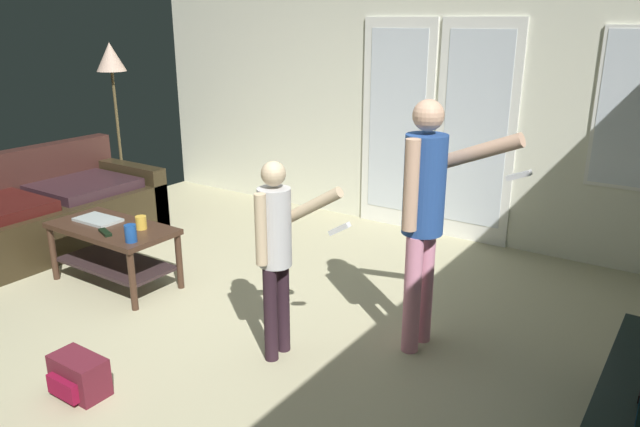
{
  "coord_description": "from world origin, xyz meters",
  "views": [
    {
      "loc": [
        2.68,
        -2.51,
        2.0
      ],
      "look_at": [
        0.77,
        0.31,
        0.89
      ],
      "focal_mm": 33.59,
      "sensor_mm": 36.0,
      "label": 1
    }
  ],
  "objects_px": {
    "person_child": "(277,243)",
    "floor_lamp": "(112,68)",
    "cup_by_laptop": "(141,223)",
    "backpack": "(78,376)",
    "laptop_closed": "(98,220)",
    "tv_remote_black": "(105,232)",
    "coffee_table": "(113,242)",
    "cup_near_edge": "(131,233)",
    "person_adult": "(426,205)",
    "leather_couch": "(38,216)"
  },
  "relations": [
    {
      "from": "coffee_table",
      "to": "person_child",
      "type": "xyz_separation_m",
      "value": [
        1.71,
        -0.12,
        0.39
      ]
    },
    {
      "from": "cup_near_edge",
      "to": "leather_couch",
      "type": "bearing_deg",
      "value": 170.65
    },
    {
      "from": "person_adult",
      "to": "backpack",
      "type": "bearing_deg",
      "value": -131.26
    },
    {
      "from": "leather_couch",
      "to": "backpack",
      "type": "height_order",
      "value": "leather_couch"
    },
    {
      "from": "floor_lamp",
      "to": "backpack",
      "type": "bearing_deg",
      "value": -42.68
    },
    {
      "from": "leather_couch",
      "to": "tv_remote_black",
      "type": "relative_size",
      "value": 12.47
    },
    {
      "from": "person_adult",
      "to": "tv_remote_black",
      "type": "distance_m",
      "value": 2.39
    },
    {
      "from": "person_adult",
      "to": "person_child",
      "type": "bearing_deg",
      "value": -138.64
    },
    {
      "from": "leather_couch",
      "to": "person_child",
      "type": "bearing_deg",
      "value": -4.88
    },
    {
      "from": "person_adult",
      "to": "cup_near_edge",
      "type": "xyz_separation_m",
      "value": [
        -1.98,
        -0.61,
        -0.4
      ]
    },
    {
      "from": "coffee_table",
      "to": "tv_remote_black",
      "type": "distance_m",
      "value": 0.23
    },
    {
      "from": "laptop_closed",
      "to": "cup_by_laptop",
      "type": "xyz_separation_m",
      "value": [
        0.43,
        0.07,
        0.04
      ]
    },
    {
      "from": "tv_remote_black",
      "to": "person_adult",
      "type": "bearing_deg",
      "value": 34.37
    },
    {
      "from": "leather_couch",
      "to": "person_child",
      "type": "distance_m",
      "value": 2.99
    },
    {
      "from": "floor_lamp",
      "to": "backpack",
      "type": "xyz_separation_m",
      "value": [
        2.63,
        -2.43,
        -1.4
      ]
    },
    {
      "from": "person_child",
      "to": "cup_by_laptop",
      "type": "height_order",
      "value": "person_child"
    },
    {
      "from": "cup_near_edge",
      "to": "tv_remote_black",
      "type": "xyz_separation_m",
      "value": [
        -0.3,
        0.0,
        -0.05
      ]
    },
    {
      "from": "leather_couch",
      "to": "tv_remote_black",
      "type": "xyz_separation_m",
      "value": [
        1.34,
        -0.27,
        0.2
      ]
    },
    {
      "from": "leather_couch",
      "to": "coffee_table",
      "type": "distance_m",
      "value": 1.24
    },
    {
      "from": "person_child",
      "to": "floor_lamp",
      "type": "relative_size",
      "value": 0.7
    },
    {
      "from": "cup_by_laptop",
      "to": "backpack",
      "type": "bearing_deg",
      "value": -55.52
    },
    {
      "from": "person_child",
      "to": "coffee_table",
      "type": "bearing_deg",
      "value": 175.93
    },
    {
      "from": "person_child",
      "to": "leather_couch",
      "type": "bearing_deg",
      "value": 175.12
    },
    {
      "from": "laptop_closed",
      "to": "cup_near_edge",
      "type": "relative_size",
      "value": 2.82
    },
    {
      "from": "floor_lamp",
      "to": "laptop_closed",
      "type": "bearing_deg",
      "value": -43.67
    },
    {
      "from": "laptop_closed",
      "to": "cup_by_laptop",
      "type": "distance_m",
      "value": 0.44
    },
    {
      "from": "leather_couch",
      "to": "cup_by_laptop",
      "type": "xyz_separation_m",
      "value": [
        1.48,
        -0.05,
        0.24
      ]
    },
    {
      "from": "coffee_table",
      "to": "floor_lamp",
      "type": "bearing_deg",
      "value": 139.54
    },
    {
      "from": "person_adult",
      "to": "person_child",
      "type": "height_order",
      "value": "person_adult"
    },
    {
      "from": "backpack",
      "to": "cup_near_edge",
      "type": "relative_size",
      "value": 2.59
    },
    {
      "from": "floor_lamp",
      "to": "person_adult",
      "type": "bearing_deg",
      "value": -12.66
    },
    {
      "from": "leather_couch",
      "to": "laptop_closed",
      "type": "height_order",
      "value": "leather_couch"
    },
    {
      "from": "person_child",
      "to": "laptop_closed",
      "type": "relative_size",
      "value": 3.43
    },
    {
      "from": "person_child",
      "to": "person_adult",
      "type": "bearing_deg",
      "value": 41.36
    },
    {
      "from": "cup_near_edge",
      "to": "laptop_closed",
      "type": "bearing_deg",
      "value": 165.19
    },
    {
      "from": "cup_near_edge",
      "to": "cup_by_laptop",
      "type": "bearing_deg",
      "value": 125.13
    },
    {
      "from": "leather_couch",
      "to": "cup_by_laptop",
      "type": "height_order",
      "value": "leather_couch"
    },
    {
      "from": "person_adult",
      "to": "floor_lamp",
      "type": "xyz_separation_m",
      "value": [
        -3.97,
        0.89,
        0.56
      ]
    },
    {
      "from": "leather_couch",
      "to": "person_adult",
      "type": "distance_m",
      "value": 3.69
    },
    {
      "from": "backpack",
      "to": "cup_by_laptop",
      "type": "distance_m",
      "value": 1.46
    },
    {
      "from": "tv_remote_black",
      "to": "cup_by_laptop",
      "type": "bearing_deg",
      "value": 77.69
    },
    {
      "from": "coffee_table",
      "to": "cup_near_edge",
      "type": "bearing_deg",
      "value": -19.11
    },
    {
      "from": "backpack",
      "to": "laptop_closed",
      "type": "height_order",
      "value": "laptop_closed"
    },
    {
      "from": "cup_by_laptop",
      "to": "tv_remote_black",
      "type": "bearing_deg",
      "value": -121.76
    },
    {
      "from": "laptop_closed",
      "to": "tv_remote_black",
      "type": "relative_size",
      "value": 2.12
    },
    {
      "from": "person_child",
      "to": "backpack",
      "type": "relative_size",
      "value": 3.75
    },
    {
      "from": "floor_lamp",
      "to": "tv_remote_black",
      "type": "distance_m",
      "value": 2.48
    },
    {
      "from": "tv_remote_black",
      "to": "leather_couch",
      "type": "bearing_deg",
      "value": -171.89
    },
    {
      "from": "tv_remote_black",
      "to": "coffee_table",
      "type": "bearing_deg",
      "value": 147.32
    },
    {
      "from": "floor_lamp",
      "to": "tv_remote_black",
      "type": "bearing_deg",
      "value": -41.36
    }
  ]
}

